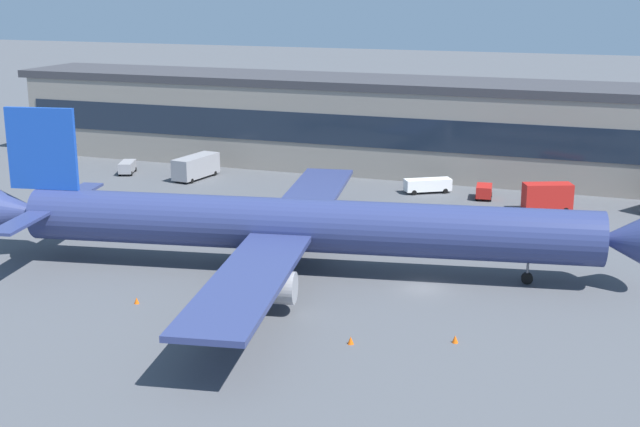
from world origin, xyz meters
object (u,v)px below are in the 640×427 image
Objects in this scene: stair_truck at (546,196)px; follow_me_car at (127,167)px; traffic_cone_3 at (455,339)px; traffic_cone_1 at (137,301)px; belt_loader at (427,185)px; traffic_cone_2 at (236,291)px; fuel_truck at (195,166)px; baggage_tug at (484,191)px; traffic_cone_0 at (351,340)px; airliner at (297,225)px.

stair_truck is 1.35× the size of follow_me_car.
follow_me_car is at bearing 142.19° from traffic_cone_3.
traffic_cone_3 is (28.55, 1.12, 0.03)m from traffic_cone_1.
belt_loader reaches higher than traffic_cone_2.
fuel_truck is 15.13× the size of traffic_cone_1.
traffic_cone_2 is (-15.32, -44.63, -0.75)m from baggage_tug.
fuel_truck is 2.28× the size of baggage_tug.
traffic_cone_1 is (-20.79, 1.96, -0.03)m from traffic_cone_0.
belt_loader is 51.19m from traffic_cone_3.
follow_me_car is at bearing 136.38° from traffic_cone_0.
fuel_truck is (-29.53, 34.24, -2.89)m from airliner.
traffic_cone_0 is (10.56, -15.23, -4.46)m from airliner.
follow_me_car is 71.04m from traffic_cone_0.
baggage_tug is (7.94, -0.67, -0.07)m from belt_loader.
stair_truck is 1.69× the size of baggage_tug.
follow_me_car is at bearing 178.99° from stair_truck.
fuel_truck reaches higher than traffic_cone_2.
stair_truck is 61.81m from follow_me_car.
airliner is at bearing 70.88° from traffic_cone_2.
traffic_cone_2 is at bearing -109.12° from airliner.
traffic_cone_1 is (30.64, -47.04, -0.80)m from follow_me_car.
fuel_truck reaches higher than follow_me_car.
baggage_tug is 47.19m from traffic_cone_2.
fuel_truck reaches higher than traffic_cone_3.
fuel_truck is 66.66m from traffic_cone_3.
follow_me_car is at bearing -177.62° from fuel_truck.
stair_truck reaches higher than baggage_tug.
airliner reaches higher than baggage_tug.
follow_me_car reaches higher than traffic_cone_3.
follow_me_car is at bearing -177.09° from baggage_tug.
traffic_cone_0 is at bearing -83.47° from belt_loader.
follow_me_car is 74.92m from traffic_cone_3.
stair_truck reaches higher than traffic_cone_3.
traffic_cone_1 is at bearing -114.56° from baggage_tug.
fuel_truck reaches higher than baggage_tug.
traffic_cone_2 is at bearing 34.68° from traffic_cone_1.
traffic_cone_0 is 15.14m from traffic_cone_2.
airliner is 112.75× the size of traffic_cone_1.
baggage_tug is at bearing 71.09° from airliner.
stair_truck is 1.00× the size of belt_loader.
traffic_cone_3 reaches higher than traffic_cone_1.
airliner is 22.43m from traffic_cone_3.
fuel_truck is at bearing 178.23° from stair_truck.
baggage_tug and follow_me_car have the same top height.
baggage_tug is 48.99m from traffic_cone_3.
follow_me_car is 56.61m from traffic_cone_2.
airliner reaches higher than stair_truck.
fuel_truck is 63.70m from traffic_cone_0.
stair_truck is 47.26m from traffic_cone_2.
baggage_tug is (42.03, 2.24, -0.80)m from fuel_truck.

